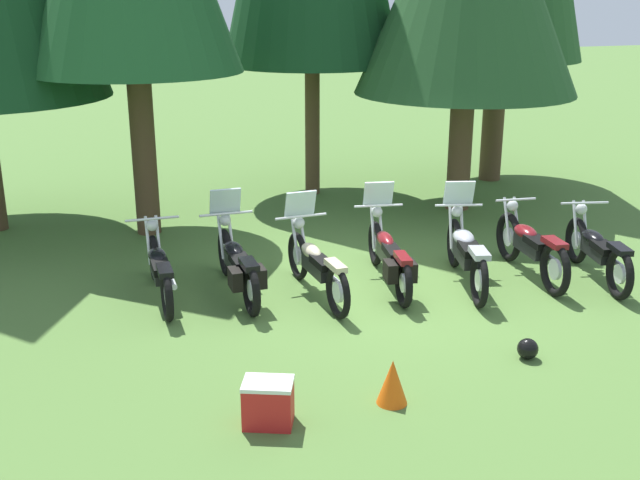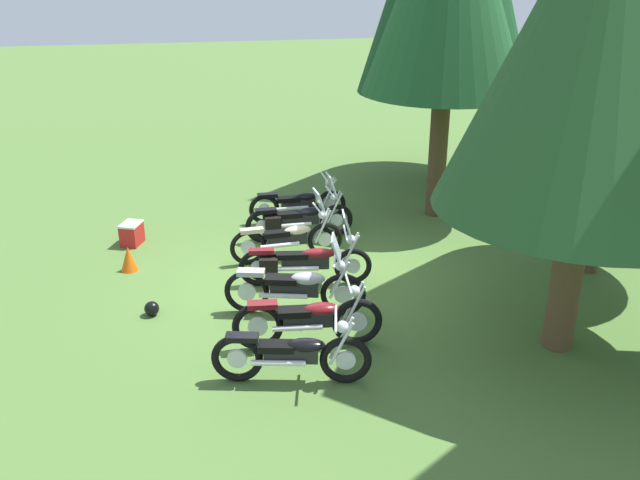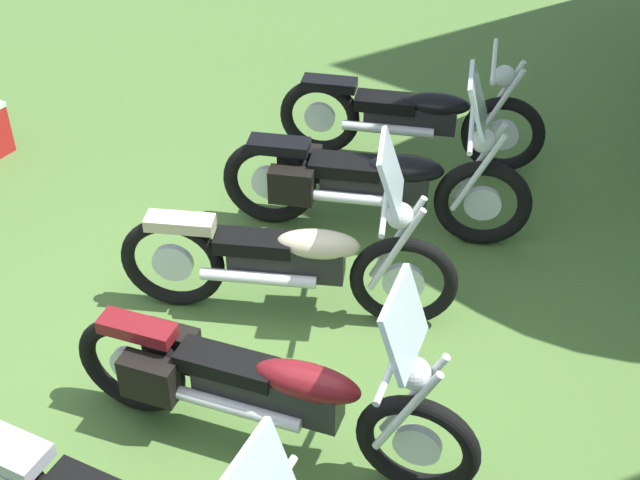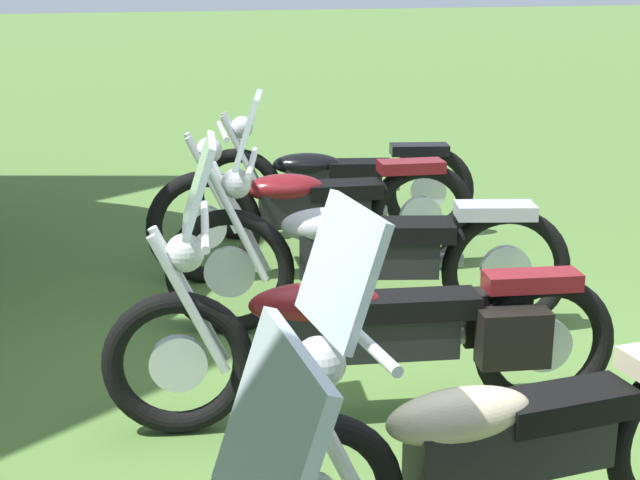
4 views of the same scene
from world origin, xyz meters
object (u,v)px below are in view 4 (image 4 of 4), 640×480
(motorcycle_3, at_px, (373,330))
(motorcycle_4, at_px, (363,250))
(motorcycle_5, at_px, (313,210))
(motorcycle_6, at_px, (331,182))
(motorcycle_2, at_px, (501,443))

(motorcycle_3, bearing_deg, motorcycle_4, -97.33)
(motorcycle_4, relative_size, motorcycle_5, 1.00)
(motorcycle_6, bearing_deg, motorcycle_4, 91.48)
(motorcycle_2, xyz_separation_m, motorcycle_6, (4.07, -0.67, -0.02))
(motorcycle_4, height_order, motorcycle_6, motorcycle_4)
(motorcycle_2, relative_size, motorcycle_4, 0.98)
(motorcycle_2, bearing_deg, motorcycle_6, -102.33)
(motorcycle_4, bearing_deg, motorcycle_5, -74.91)
(motorcycle_2, relative_size, motorcycle_5, 0.99)
(motorcycle_5, distance_m, motorcycle_6, 0.95)
(motorcycle_3, height_order, motorcycle_5, motorcycle_3)
(motorcycle_2, distance_m, motorcycle_4, 2.18)
(motorcycle_5, bearing_deg, motorcycle_2, 91.92)
(motorcycle_5, xyz_separation_m, motorcycle_6, (0.86, -0.40, -0.03))
(motorcycle_3, bearing_deg, motorcycle_2, 102.81)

